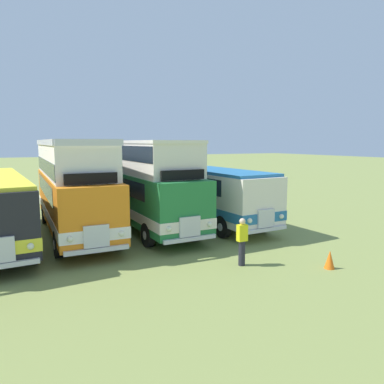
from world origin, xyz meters
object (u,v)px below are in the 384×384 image
(bus_sixth_in_row, at_px, (73,185))
(bus_eighth_in_row, at_px, (200,189))
(cone_near_end, at_px, (330,260))
(bus_seventh_in_row, at_px, (144,180))
(marshal_person, at_px, (242,241))

(bus_sixth_in_row, xyz_separation_m, bus_eighth_in_row, (6.93, 0.11, -0.60))
(cone_near_end, bearing_deg, bus_seventh_in_row, 112.09)
(bus_seventh_in_row, distance_m, cone_near_end, 9.94)
(bus_seventh_in_row, height_order, marshal_person, bus_seventh_in_row)
(bus_eighth_in_row, height_order, marshal_person, bus_eighth_in_row)
(bus_seventh_in_row, xyz_separation_m, bus_eighth_in_row, (3.47, 0.28, -0.71))
(bus_eighth_in_row, bearing_deg, cone_near_end, -88.86)
(cone_near_end, bearing_deg, bus_sixth_in_row, 127.81)
(bus_eighth_in_row, distance_m, marshal_person, 8.01)
(bus_sixth_in_row, bearing_deg, marshal_person, -58.68)
(bus_sixth_in_row, xyz_separation_m, marshal_person, (4.56, -7.49, -1.47))
(cone_near_end, height_order, marshal_person, marshal_person)
(cone_near_end, xyz_separation_m, marshal_person, (-2.56, 1.68, 0.56))
(bus_sixth_in_row, relative_size, bus_eighth_in_row, 0.92)
(bus_eighth_in_row, distance_m, cone_near_end, 9.39)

